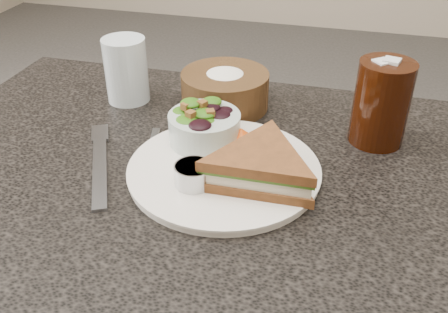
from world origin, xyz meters
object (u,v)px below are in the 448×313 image
object	(u,v)px
dinner_plate	(224,170)
sandwich	(261,167)
bread_basket	(225,84)
water_glass	(126,70)
salad_bowl	(204,123)
cola_glass	(382,100)
dressing_ramekin	(193,175)

from	to	relation	value
dinner_plate	sandwich	distance (m)	0.07
bread_basket	water_glass	world-z (taller)	water_glass
salad_bowl	cola_glass	xyz separation A→B (m)	(0.26, 0.09, 0.03)
sandwich	cola_glass	xyz separation A→B (m)	(0.15, 0.18, 0.04)
dressing_ramekin	sandwich	bearing A→B (deg)	19.41
cola_glass	bread_basket	bearing A→B (deg)	168.80
dressing_ramekin	water_glass	world-z (taller)	water_glass
bread_basket	dinner_plate	bearing A→B (deg)	-75.49
bread_basket	water_glass	size ratio (longest dim) A/B	1.33
sandwich	cola_glass	bearing A→B (deg)	47.78
bread_basket	cola_glass	size ratio (longest dim) A/B	1.07
salad_bowl	bread_basket	xyz separation A→B (m)	(-0.01, 0.15, -0.00)
dressing_ramekin	salad_bowl	bearing A→B (deg)	99.15
sandwich	water_glass	world-z (taller)	water_glass
bread_basket	water_glass	bearing A→B (deg)	-174.30
cola_glass	water_glass	distance (m)	0.45
cola_glass	dinner_plate	bearing A→B (deg)	-143.74
dinner_plate	water_glass	size ratio (longest dim) A/B	2.36
dinner_plate	bread_basket	world-z (taller)	bread_basket
dressing_ramekin	cola_glass	bearing A→B (deg)	40.66
salad_bowl	cola_glass	bearing A→B (deg)	19.69
dinner_plate	cola_glass	xyz separation A→B (m)	(0.21, 0.15, 0.07)
dinner_plate	bread_basket	xyz separation A→B (m)	(-0.05, 0.21, 0.04)
dressing_ramekin	bread_basket	distance (m)	0.26
water_glass	salad_bowl	bearing A→B (deg)	-34.37
bread_basket	water_glass	xyz separation A→B (m)	(-0.18, -0.02, 0.01)
sandwich	water_glass	distance (m)	0.36
sandwich	bread_basket	distance (m)	0.25
salad_bowl	dressing_ramekin	xyz separation A→B (m)	(0.02, -0.11, -0.02)
salad_bowl	water_glass	bearing A→B (deg)	145.63
dressing_ramekin	dinner_plate	bearing A→B (deg)	60.39
dinner_plate	cola_glass	bearing A→B (deg)	36.26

